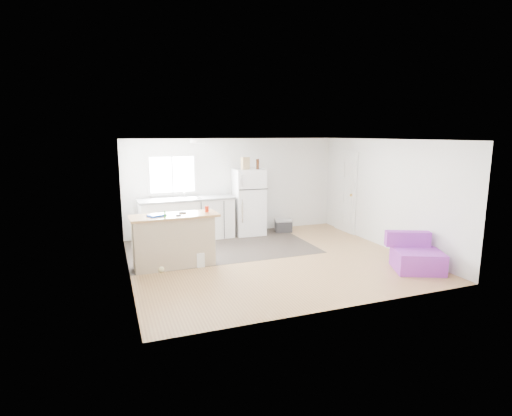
{
  "coord_description": "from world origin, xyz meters",
  "views": [
    {
      "loc": [
        -3.03,
        -7.17,
        2.51
      ],
      "look_at": [
        -0.07,
        0.7,
        0.94
      ],
      "focal_mm": 28.0,
      "sensor_mm": 36.0,
      "label": 1
    }
  ],
  "objects_px": {
    "mop": "(162,259)",
    "cardboard_box": "(245,163)",
    "cleaner_jug": "(200,259)",
    "kitchen_cabinets": "(187,219)",
    "refrigerator": "(249,202)",
    "cooler": "(283,225)",
    "bottle_right": "(258,164)",
    "bottle_left": "(257,164)",
    "purple_seat": "(416,257)",
    "red_cup": "(207,209)",
    "peninsula": "(174,240)",
    "blue_tray": "(157,215)"
  },
  "relations": [
    {
      "from": "red_cup",
      "to": "cooler",
      "type": "bearing_deg",
      "value": 35.23
    },
    {
      "from": "purple_seat",
      "to": "bottle_right",
      "type": "distance_m",
      "value": 4.34
    },
    {
      "from": "purple_seat",
      "to": "blue_tray",
      "type": "xyz_separation_m",
      "value": [
        -4.49,
        1.77,
        0.78
      ]
    },
    {
      "from": "peninsula",
      "to": "bottle_left",
      "type": "relative_size",
      "value": 6.63
    },
    {
      "from": "cooler",
      "to": "red_cup",
      "type": "xyz_separation_m",
      "value": [
        -2.43,
        -1.72,
        0.9
      ]
    },
    {
      "from": "bottle_right",
      "to": "cooler",
      "type": "bearing_deg",
      "value": -7.93
    },
    {
      "from": "cleaner_jug",
      "to": "mop",
      "type": "height_order",
      "value": "mop"
    },
    {
      "from": "purple_seat",
      "to": "cardboard_box",
      "type": "distance_m",
      "value": 4.46
    },
    {
      "from": "purple_seat",
      "to": "bottle_right",
      "type": "height_order",
      "value": "bottle_right"
    },
    {
      "from": "peninsula",
      "to": "bottle_right",
      "type": "xyz_separation_m",
      "value": [
        2.42,
        1.85,
        1.26
      ]
    },
    {
      "from": "bottle_left",
      "to": "bottle_right",
      "type": "bearing_deg",
      "value": 66.18
    },
    {
      "from": "purple_seat",
      "to": "cleaner_jug",
      "type": "height_order",
      "value": "purple_seat"
    },
    {
      "from": "cardboard_box",
      "to": "bottle_right",
      "type": "height_order",
      "value": "cardboard_box"
    },
    {
      "from": "red_cup",
      "to": "blue_tray",
      "type": "height_order",
      "value": "red_cup"
    },
    {
      "from": "refrigerator",
      "to": "bottle_left",
      "type": "xyz_separation_m",
      "value": [
        0.2,
        -0.1,
        0.95
      ]
    },
    {
      "from": "purple_seat",
      "to": "mop",
      "type": "height_order",
      "value": "mop"
    },
    {
      "from": "refrigerator",
      "to": "bottle_left",
      "type": "relative_size",
      "value": 6.6
    },
    {
      "from": "cleaner_jug",
      "to": "red_cup",
      "type": "relative_size",
      "value": 2.77
    },
    {
      "from": "bottle_right",
      "to": "cleaner_jug",
      "type": "bearing_deg",
      "value": -133.44
    },
    {
      "from": "purple_seat",
      "to": "bottle_right",
      "type": "bearing_deg",
      "value": 140.52
    },
    {
      "from": "bottle_left",
      "to": "bottle_right",
      "type": "height_order",
      "value": "same"
    },
    {
      "from": "peninsula",
      "to": "bottle_right",
      "type": "bearing_deg",
      "value": 35.64
    },
    {
      "from": "kitchen_cabinets",
      "to": "cleaner_jug",
      "type": "xyz_separation_m",
      "value": [
        -0.16,
        -2.1,
        -0.37
      ]
    },
    {
      "from": "cardboard_box",
      "to": "blue_tray",
      "type": "bearing_deg",
      "value": -142.25
    },
    {
      "from": "kitchen_cabinets",
      "to": "purple_seat",
      "type": "distance_m",
      "value": 5.13
    },
    {
      "from": "kitchen_cabinets",
      "to": "bottle_left",
      "type": "height_order",
      "value": "bottle_left"
    },
    {
      "from": "mop",
      "to": "kitchen_cabinets",
      "type": "bearing_deg",
      "value": 65.48
    },
    {
      "from": "refrigerator",
      "to": "cooler",
      "type": "height_order",
      "value": "refrigerator"
    },
    {
      "from": "refrigerator",
      "to": "purple_seat",
      "type": "xyz_separation_m",
      "value": [
        2.01,
        -3.66,
        -0.58
      ]
    },
    {
      "from": "cardboard_box",
      "to": "cleaner_jug",
      "type": "bearing_deg",
      "value": -128.58
    },
    {
      "from": "kitchen_cabinets",
      "to": "cardboard_box",
      "type": "height_order",
      "value": "cardboard_box"
    },
    {
      "from": "peninsula",
      "to": "red_cup",
      "type": "height_order",
      "value": "red_cup"
    },
    {
      "from": "peninsula",
      "to": "bottle_left",
      "type": "height_order",
      "value": "bottle_left"
    },
    {
      "from": "cooler",
      "to": "bottle_right",
      "type": "distance_m",
      "value": 1.75
    },
    {
      "from": "blue_tray",
      "to": "cardboard_box",
      "type": "bearing_deg",
      "value": 37.75
    },
    {
      "from": "red_cup",
      "to": "peninsula",
      "type": "bearing_deg",
      "value": -176.42
    },
    {
      "from": "refrigerator",
      "to": "bottle_left",
      "type": "bearing_deg",
      "value": -23.7
    },
    {
      "from": "refrigerator",
      "to": "cleaner_jug",
      "type": "height_order",
      "value": "refrigerator"
    },
    {
      "from": "cooler",
      "to": "cleaner_jug",
      "type": "xyz_separation_m",
      "value": [
        -2.64,
        -1.98,
        -0.03
      ]
    },
    {
      "from": "mop",
      "to": "bottle_left",
      "type": "bearing_deg",
      "value": 35.13
    },
    {
      "from": "cleaner_jug",
      "to": "blue_tray",
      "type": "relative_size",
      "value": 1.11
    },
    {
      "from": "refrigerator",
      "to": "kitchen_cabinets",
      "type": "bearing_deg",
      "value": -177.81
    },
    {
      "from": "kitchen_cabinets",
      "to": "cleaner_jug",
      "type": "distance_m",
      "value": 2.14
    },
    {
      "from": "refrigerator",
      "to": "red_cup",
      "type": "relative_size",
      "value": 13.75
    },
    {
      "from": "mop",
      "to": "cardboard_box",
      "type": "height_order",
      "value": "cardboard_box"
    },
    {
      "from": "kitchen_cabinets",
      "to": "refrigerator",
      "type": "bearing_deg",
      "value": -3.21
    },
    {
      "from": "peninsula",
      "to": "cooler",
      "type": "height_order",
      "value": "peninsula"
    },
    {
      "from": "blue_tray",
      "to": "bottle_left",
      "type": "xyz_separation_m",
      "value": [
        2.68,
        1.8,
        0.75
      ]
    },
    {
      "from": "refrigerator",
      "to": "bottle_right",
      "type": "xyz_separation_m",
      "value": [
        0.23,
        -0.01,
        0.95
      ]
    },
    {
      "from": "cleaner_jug",
      "to": "cardboard_box",
      "type": "relative_size",
      "value": 1.11
    }
  ]
}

